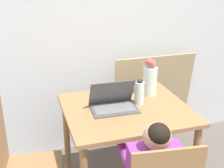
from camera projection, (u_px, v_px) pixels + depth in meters
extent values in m
cube|color=silver|center=(117.00, 20.00, 2.85)|extent=(6.40, 0.05, 2.50)
cube|color=olive|center=(126.00, 110.00, 2.30)|extent=(0.90, 0.79, 0.03)
cylinder|color=olive|center=(67.00, 138.00, 2.63)|extent=(0.05, 0.05, 0.72)
cylinder|color=olive|center=(154.00, 124.00, 2.85)|extent=(0.05, 0.05, 0.72)
sphere|color=tan|center=(157.00, 136.00, 1.68)|extent=(0.16, 0.16, 0.16)
sphere|color=black|center=(158.00, 135.00, 1.66)|extent=(0.13, 0.13, 0.13)
cylinder|color=purple|center=(164.00, 151.00, 1.98)|extent=(0.09, 0.25, 0.06)
cylinder|color=purple|center=(125.00, 155.00, 1.94)|extent=(0.09, 0.25, 0.06)
cube|color=#4C4C51|center=(114.00, 109.00, 2.26)|extent=(0.34, 0.24, 0.01)
cube|color=slate|center=(114.00, 108.00, 2.26)|extent=(0.30, 0.17, 0.00)
cube|color=#4C4C51|center=(112.00, 92.00, 2.28)|extent=(0.34, 0.12, 0.20)
cube|color=silver|center=(112.00, 92.00, 2.28)|extent=(0.30, 0.11, 0.18)
cylinder|color=silver|center=(150.00, 81.00, 2.48)|extent=(0.11, 0.11, 0.23)
cylinder|color=#3D7A38|center=(153.00, 76.00, 2.47)|extent=(0.01, 0.01, 0.22)
sphere|color=#CC4C4C|center=(153.00, 62.00, 2.43)|extent=(0.04, 0.04, 0.04)
cylinder|color=#3D7A38|center=(149.00, 75.00, 2.48)|extent=(0.01, 0.01, 0.23)
sphere|color=#CC4C4C|center=(150.00, 61.00, 2.44)|extent=(0.04, 0.04, 0.04)
cylinder|color=#3D7A38|center=(147.00, 76.00, 2.46)|extent=(0.01, 0.01, 0.22)
sphere|color=#CC4C4C|center=(148.00, 62.00, 2.42)|extent=(0.04, 0.04, 0.04)
cylinder|color=#3D7A38|center=(149.00, 77.00, 2.44)|extent=(0.01, 0.01, 0.23)
sphere|color=#CC4C4C|center=(150.00, 63.00, 2.39)|extent=(0.05, 0.05, 0.05)
cylinder|color=#3D7A38|center=(153.00, 77.00, 2.45)|extent=(0.01, 0.01, 0.21)
sphere|color=#CC4C4C|center=(154.00, 65.00, 2.41)|extent=(0.04, 0.04, 0.04)
cylinder|color=silver|center=(139.00, 93.00, 2.32)|extent=(0.07, 0.07, 0.17)
cylinder|color=#262628|center=(140.00, 81.00, 2.29)|extent=(0.04, 0.04, 0.02)
cube|color=tan|center=(152.00, 99.00, 3.12)|extent=(0.81, 0.15, 0.93)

